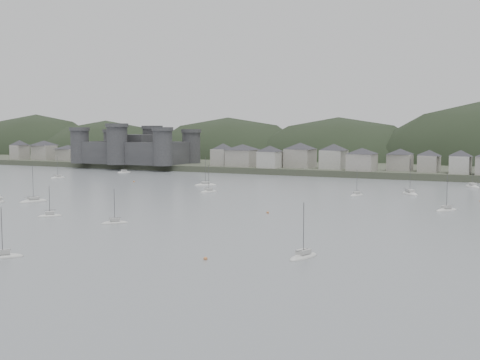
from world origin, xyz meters
The scene contains 7 objects.
ground centered at (0.00, 0.00, 0.00)m, with size 900.00×900.00×0.00m, color slate.
far_shore_land centered at (0.00, 295.00, 1.50)m, with size 900.00×250.00×3.00m, color #383D2D.
forested_ridge centered at (4.83, 269.40, -11.28)m, with size 851.55×103.94×102.57m.
castle centered at (-120.00, 179.80, 10.96)m, with size 66.00×43.00×20.00m.
waterfront_town centered at (50.59, 183.34, 8.66)m, with size 451.48×28.46×12.92m.
moored_fleet centered at (-13.36, 64.67, 0.18)m, with size 250.22×178.33×12.79m.
mooring_buoys centered at (8.15, 50.79, 0.15)m, with size 154.68×115.05×0.70m.
Camera 1 is at (85.14, -90.17, 21.73)m, focal length 44.67 mm.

